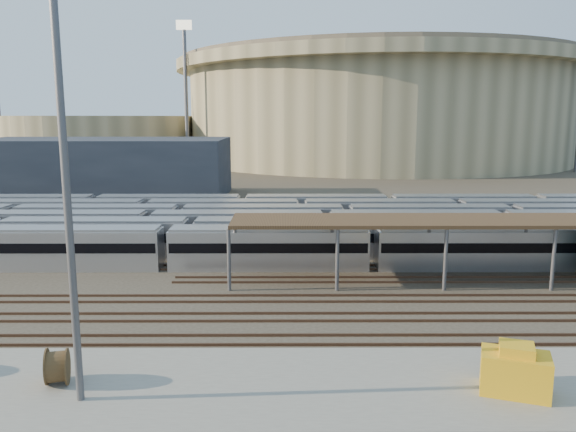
% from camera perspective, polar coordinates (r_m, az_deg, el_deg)
% --- Properties ---
extents(ground, '(420.00, 420.00, 0.00)m').
position_cam_1_polar(ground, '(44.06, 4.38, -8.04)').
color(ground, '#383026').
rests_on(ground, ground).
extents(apron, '(50.00, 9.00, 0.20)m').
position_cam_1_polar(apron, '(30.03, -3.23, -16.80)').
color(apron, gray).
rests_on(apron, ground).
extents(subway_trains, '(126.99, 23.90, 3.60)m').
position_cam_1_polar(subway_trains, '(61.54, 3.63, -1.09)').
color(subway_trains, silver).
rests_on(subway_trains, ground).
extents(empty_tracks, '(170.00, 9.62, 0.18)m').
position_cam_1_polar(empty_tracks, '(39.33, 4.96, -10.17)').
color(empty_tracks, '#4C3323').
rests_on(empty_tracks, ground).
extents(stadium, '(124.00, 124.00, 32.50)m').
position_cam_1_polar(stadium, '(184.00, 8.88, 10.78)').
color(stadium, tan).
rests_on(stadium, ground).
extents(secondary_arena, '(56.00, 56.00, 14.00)m').
position_cam_1_polar(secondary_arena, '(180.95, -18.55, 7.40)').
color(secondary_arena, tan).
rests_on(secondary_arena, ground).
extents(service_building, '(42.00, 20.00, 10.00)m').
position_cam_1_polar(service_building, '(102.13, -18.23, 4.66)').
color(service_building, '#1E232D').
rests_on(service_building, ground).
extents(floodlight_0, '(4.00, 1.00, 38.40)m').
position_cam_1_polar(floodlight_0, '(154.22, -10.33, 12.46)').
color(floodlight_0, '#55555A').
rests_on(floodlight_0, ground).
extents(floodlight_3, '(4.00, 1.00, 38.40)m').
position_cam_1_polar(floodlight_3, '(201.99, -2.08, 11.99)').
color(floodlight_3, '#55555A').
rests_on(floodlight_3, ground).
extents(cable_reel_east, '(1.46, 2.06, 1.87)m').
position_cam_1_polar(cable_reel_east, '(31.77, -22.40, -13.96)').
color(cable_reel_east, '#4F3B1F').
rests_on(cable_reel_east, apron).
extents(yard_light_pole, '(0.80, 0.36, 22.69)m').
position_cam_1_polar(yard_light_pole, '(27.12, -21.76, 5.07)').
color(yard_light_pole, '#55555A').
rests_on(yard_light_pole, apron).
extents(yellow_equipment, '(3.70, 2.95, 2.01)m').
position_cam_1_polar(yellow_equipment, '(30.77, 22.06, -14.59)').
color(yellow_equipment, gold).
rests_on(yellow_equipment, apron).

